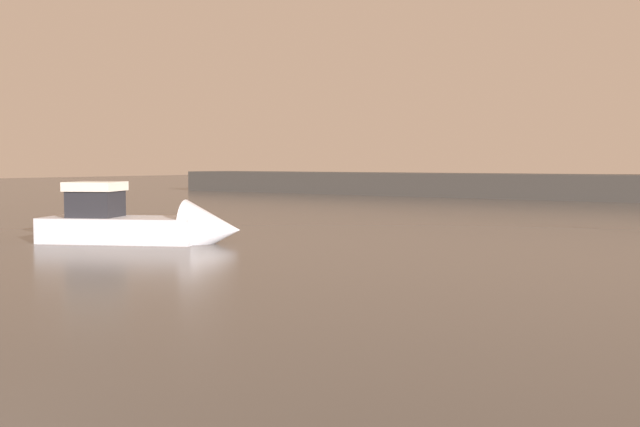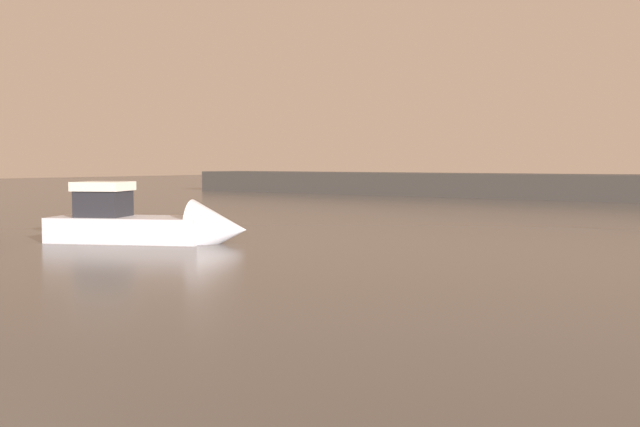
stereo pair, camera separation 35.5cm
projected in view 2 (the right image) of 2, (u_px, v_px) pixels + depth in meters
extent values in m
plane|color=#4C4742|center=(619.00, 236.00, 28.41)|extent=(220.00, 220.00, 0.00)
cube|color=silver|center=(130.00, 229.00, 26.34)|extent=(5.62, 4.15, 0.84)
cone|color=silver|center=(219.00, 229.00, 25.79)|extent=(2.53, 2.59, 1.98)
cube|color=#232328|center=(104.00, 204.00, 26.44)|extent=(2.02, 2.02, 0.88)
cube|color=silver|center=(103.00, 186.00, 26.40)|extent=(2.22, 2.22, 0.31)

